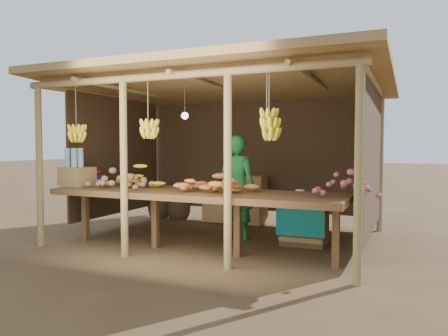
% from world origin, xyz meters
% --- Properties ---
extents(ground, '(60.00, 60.00, 0.00)m').
position_xyz_m(ground, '(0.00, 0.00, 0.00)').
color(ground, brown).
rests_on(ground, ground).
extents(stall_structure, '(4.70, 3.50, 2.43)m').
position_xyz_m(stall_structure, '(-0.03, -0.10, 1.91)').
color(stall_structure, '#9E8451').
rests_on(stall_structure, ground).
extents(counter, '(3.90, 1.05, 0.80)m').
position_xyz_m(counter, '(0.00, -0.95, 0.74)').
color(counter, brown).
rests_on(counter, ground).
extents(potato_heap, '(0.97, 0.74, 0.36)m').
position_xyz_m(potato_heap, '(-1.17, -0.97, 0.98)').
color(potato_heap, '#997B4F').
rests_on(potato_heap, counter).
extents(sweet_potato_heap, '(1.09, 0.82, 0.36)m').
position_xyz_m(sweet_potato_heap, '(0.33, -0.95, 0.98)').
color(sweet_potato_heap, '#C17131').
rests_on(sweet_potato_heap, counter).
extents(onion_heap, '(0.88, 0.69, 0.35)m').
position_xyz_m(onion_heap, '(1.90, -0.99, 0.98)').
color(onion_heap, '#A75160').
rests_on(onion_heap, counter).
extents(banana_pile, '(0.64, 0.45, 0.35)m').
position_xyz_m(banana_pile, '(-0.85, -0.73, 0.97)').
color(banana_pile, yellow).
rests_on(banana_pile, counter).
extents(tomato_basin, '(0.39, 0.39, 0.21)m').
position_xyz_m(tomato_basin, '(-1.90, -0.66, 0.88)').
color(tomato_basin, navy).
rests_on(tomato_basin, counter).
extents(bottle_box, '(0.47, 0.39, 0.55)m').
position_xyz_m(bottle_box, '(-1.87, -1.04, 1.01)').
color(bottle_box, olive).
rests_on(bottle_box, counter).
extents(vendor, '(0.60, 0.43, 1.54)m').
position_xyz_m(vendor, '(0.21, 0.02, 0.77)').
color(vendor, '#176A2B').
rests_on(vendor, ground).
extents(tarp_crate, '(0.66, 0.57, 0.79)m').
position_xyz_m(tarp_crate, '(1.21, 0.05, 0.32)').
color(tarp_crate, brown).
rests_on(tarp_crate, ground).
extents(carton_stack, '(1.11, 0.42, 0.84)m').
position_xyz_m(carton_stack, '(-0.22, 1.20, 0.37)').
color(carton_stack, olive).
rests_on(carton_stack, ground).
extents(burlap_sacks, '(0.87, 0.46, 0.62)m').
position_xyz_m(burlap_sacks, '(-1.67, 1.20, 0.27)').
color(burlap_sacks, '#473321').
rests_on(burlap_sacks, ground).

